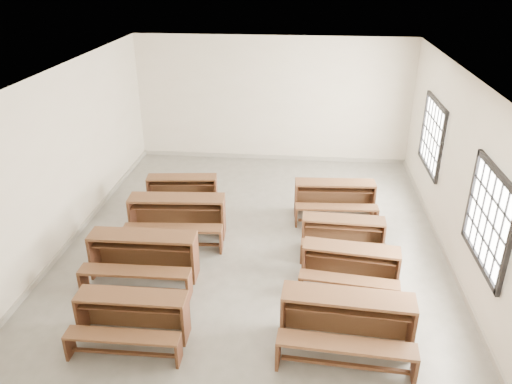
# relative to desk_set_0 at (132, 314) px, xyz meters

# --- Properties ---
(room) EXTENTS (8.50, 8.50, 3.20)m
(room) POSITION_rel_desk_set_0_xyz_m (1.54, 2.89, 1.74)
(room) COLOR gray
(room) RESTS_ON ground
(desk_set_0) EXTENTS (1.55, 0.81, 0.69)m
(desk_set_0) POSITION_rel_desk_set_0_xyz_m (0.00, 0.00, 0.00)
(desk_set_0) COLOR brown
(desk_set_0) RESTS_ON ground
(desk_set_1) EXTENTS (1.78, 0.95, 0.79)m
(desk_set_1) POSITION_rel_desk_set_0_xyz_m (-0.29, 1.45, 0.06)
(desk_set_1) COLOR brown
(desk_set_1) RESTS_ON ground
(desk_set_2) EXTENTS (1.87, 1.07, 0.81)m
(desk_set_2) POSITION_rel_desk_set_0_xyz_m (-0.06, 2.85, 0.07)
(desk_set_2) COLOR brown
(desk_set_2) RESTS_ON ground
(desk_set_3) EXTENTS (1.56, 0.93, 0.67)m
(desk_set_3) POSITION_rel_desk_set_0_xyz_m (-0.27, 4.16, -0.02)
(desk_set_3) COLOR brown
(desk_set_3) RESTS_ON ground
(desk_set_4) EXTENTS (1.85, 1.04, 0.80)m
(desk_set_4) POSITION_rel_desk_set_0_xyz_m (2.97, 0.12, 0.06)
(desk_set_4) COLOR brown
(desk_set_4) RESTS_ON ground
(desk_set_5) EXTENTS (1.63, 0.97, 0.70)m
(desk_set_5) POSITION_rel_desk_set_0_xyz_m (3.12, 1.57, 0.00)
(desk_set_5) COLOR brown
(desk_set_5) RESTS_ON ground
(desk_set_6) EXTENTS (1.50, 0.82, 0.66)m
(desk_set_6) POSITION_rel_desk_set_0_xyz_m (3.07, 2.61, -0.02)
(desk_set_6) COLOR brown
(desk_set_6) RESTS_ON ground
(desk_set_7) EXTENTS (1.68, 0.94, 0.74)m
(desk_set_7) POSITION_rel_desk_set_0_xyz_m (2.97, 4.03, 0.03)
(desk_set_7) COLOR brown
(desk_set_7) RESTS_ON ground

